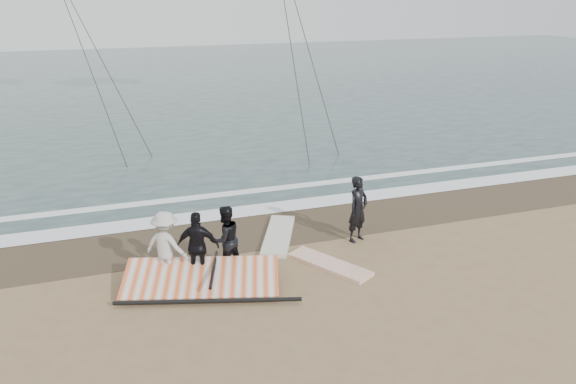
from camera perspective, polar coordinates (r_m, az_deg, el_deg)
The scene contains 10 objects.
ground at distance 12.73m, azimuth 6.45°, elevation -10.96°, with size 120.00×120.00×0.00m, color #8C704C.
sea at distance 43.57m, azimuth -12.51°, elevation 10.90°, with size 120.00×54.00×0.02m, color #233838.
wet_sand at distance 16.45m, azimuth -0.18°, elevation -3.36°, with size 120.00×2.80×0.01m, color #4C3D2B.
foam_near at distance 17.67m, azimuth -1.63°, elevation -1.60°, with size 120.00×0.90×0.01m, color white.
foam_far at distance 19.20m, azimuth -3.14°, elevation 0.17°, with size 120.00×0.45×0.01m, color white.
man_main at distance 15.26m, azimuth 7.12°, elevation -1.73°, with size 0.67×0.44×1.83m, color black.
board_white at distance 14.14m, azimuth 4.23°, elevation -7.33°, with size 0.63×2.25×0.09m, color white.
board_cream at distance 15.66m, azimuth -0.97°, elevation -4.41°, with size 0.70×2.63×0.11m, color beige.
trio_cluster at distance 13.50m, azimuth -9.57°, elevation -5.19°, with size 2.52×1.25×1.70m.
sail_rig at distance 13.31m, azimuth -9.20°, elevation -8.69°, with size 3.96×2.62×0.49m.
Camera 1 is at (-4.84, -9.81, 6.51)m, focal length 35.00 mm.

